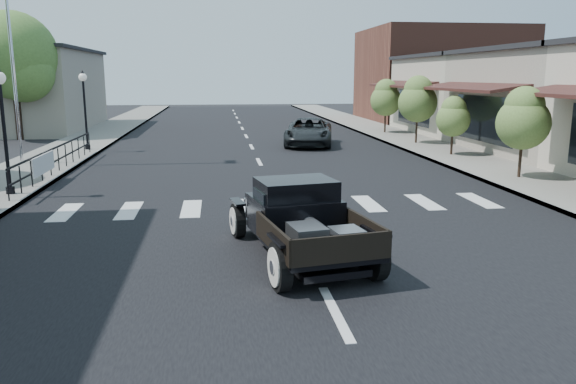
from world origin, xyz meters
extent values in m
plane|color=black|center=(0.00, 0.00, 0.00)|extent=(120.00, 120.00, 0.00)
cube|color=black|center=(0.00, 15.00, 0.01)|extent=(14.00, 80.00, 0.02)
cube|color=gray|center=(-8.50, 15.00, 0.07)|extent=(3.00, 80.00, 0.15)
cube|color=gray|center=(8.50, 15.00, 0.07)|extent=(3.00, 80.00, 0.15)
cube|color=gray|center=(-15.00, 28.00, 2.50)|extent=(10.00, 12.00, 5.00)
cube|color=#B6AC9A|center=(15.00, 22.00, 2.25)|extent=(10.00, 9.00, 4.50)
cube|color=brown|center=(15.50, 32.00, 3.50)|extent=(11.00, 10.00, 7.00)
cylinder|color=silver|center=(-9.20, 12.00, 6.07)|extent=(0.12, 0.12, 11.84)
imported|color=black|center=(2.90, 17.25, 0.68)|extent=(3.21, 5.28, 1.37)
camera|label=1|loc=(-1.67, -10.62, 3.46)|focal=35.00mm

